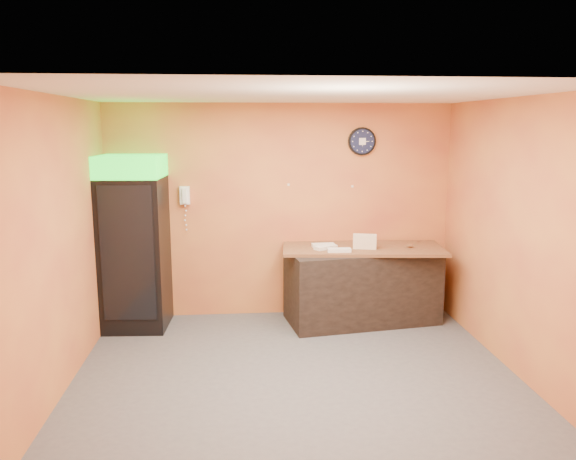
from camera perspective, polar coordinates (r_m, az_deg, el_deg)
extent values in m
plane|color=#47474C|center=(5.90, 0.84, -14.65)|extent=(4.50, 4.50, 0.00)
cube|color=#DB8D3E|center=(7.41, -0.72, 1.94)|extent=(4.50, 0.02, 2.80)
cube|color=#DB8D3E|center=(5.68, -22.31, -1.55)|extent=(0.02, 4.00, 2.80)
cube|color=#DB8D3E|center=(6.11, 22.37, -0.75)|extent=(0.02, 4.00, 2.80)
cube|color=white|center=(5.35, 0.93, 13.63)|extent=(4.50, 4.00, 0.02)
cube|color=black|center=(7.25, -15.25, -2.30)|extent=(0.80, 0.80, 1.89)
cube|color=#1AE022|center=(7.09, -15.67, 6.24)|extent=(0.80, 0.80, 0.27)
cube|color=black|center=(6.86, -15.65, -2.35)|extent=(0.63, 0.06, 1.62)
cube|color=black|center=(7.36, 7.52, -5.62)|extent=(2.00, 1.11, 0.95)
cylinder|color=black|center=(7.46, 7.52, 8.92)|extent=(0.36, 0.05, 0.36)
cylinder|color=#0F1433|center=(7.44, 7.56, 8.91)|extent=(0.31, 0.01, 0.31)
cube|color=white|center=(7.43, 7.58, 8.91)|extent=(0.09, 0.00, 0.09)
cube|color=white|center=(7.35, -10.43, 3.49)|extent=(0.13, 0.07, 0.23)
cube|color=white|center=(7.30, -10.47, 3.44)|extent=(0.05, 0.04, 0.19)
cube|color=brown|center=(7.23, 7.61, -1.87)|extent=(2.11, 1.05, 0.04)
cube|color=beige|center=(7.12, 7.79, -1.65)|extent=(0.31, 0.16, 0.06)
cube|color=beige|center=(7.11, 7.80, -1.17)|extent=(0.31, 0.16, 0.06)
cube|color=beige|center=(7.10, 7.82, -0.68)|extent=(0.31, 0.16, 0.06)
cube|color=silver|center=(7.06, 3.84, -1.76)|extent=(0.32, 0.25, 0.04)
cube|color=silver|center=(6.92, 5.22, -2.04)|extent=(0.30, 0.13, 0.04)
cube|color=silver|center=(7.19, 3.60, -1.54)|extent=(0.30, 0.13, 0.04)
cylinder|color=silver|center=(7.37, 8.37, -1.24)|extent=(0.07, 0.07, 0.07)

